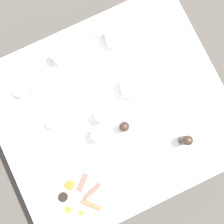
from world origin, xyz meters
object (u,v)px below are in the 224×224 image
teapot_far (115,37)px  teacup_with_saucer_right (22,90)px  pepper_grinder (186,140)px  napkin_folded (195,85)px  breakfast_plate (78,198)px  knife_by_plate (149,164)px  fork_by_plate (79,87)px  spoon_for_tea (25,134)px  salt_grinder (124,127)px  teapot_near (131,88)px  wine_glass_spare (102,117)px  water_glass_tall (99,135)px  teacup_with_saucer_left (55,121)px  water_glass_short (58,56)px

teapot_far → teacup_with_saucer_right: bearing=-132.5°
teacup_with_saucer_right → pepper_grinder: size_ratio=1.31×
teapot_far → napkin_folded: 0.49m
breakfast_plate → knife_by_plate: 0.40m
breakfast_plate → fork_by_plate: breakfast_plate is taller
fork_by_plate → spoon_for_tea: 0.37m
pepper_grinder → salt_grinder: (-0.19, -0.25, 0.00)m
teapot_near → wine_glass_spare: size_ratio=1.75×
water_glass_tall → fork_by_plate: water_glass_tall is taller
pepper_grinder → fork_by_plate: (-0.49, -0.37, -0.06)m
breakfast_plate → wine_glass_spare: 0.43m
fork_by_plate → wine_glass_spare: bearing=12.3°
napkin_folded → pepper_grinder: bearing=-38.9°
spoon_for_tea → knife_by_plate: bearing=51.1°
breakfast_plate → knife_by_plate: (0.01, 0.40, -0.01)m
fork_by_plate → teapot_far: bearing=118.4°
water_glass_tall → pepper_grinder: bearing=61.0°
teapot_near → teacup_with_saucer_left: bearing=149.3°
pepper_grinder → salt_grinder: bearing=-127.7°
breakfast_plate → napkin_folded: bearing=108.3°
teapot_far → pepper_grinder: size_ratio=1.29×
teapot_near → teapot_far: bearing=52.0°
pepper_grinder → napkin_folded: (-0.24, 0.19, -0.06)m
teacup_with_saucer_left → wine_glass_spare: 0.25m
salt_grinder → wine_glass_spare: bearing=-140.5°
wine_glass_spare → teapot_far: bearing=145.8°
teapot_far → salt_grinder: salt_grinder is taller
teapot_far → spoon_for_tea: (0.26, -0.64, -0.04)m
teapot_near → water_glass_tall: 0.29m
water_glass_short → breakfast_plate: bearing=-16.8°
teapot_near → fork_by_plate: size_ratio=1.01×
teapot_far → wine_glass_spare: bearing=-81.3°
teapot_near → water_glass_tall: teapot_near is taller
spoon_for_tea → teapot_near: bearing=88.0°
knife_by_plate → fork_by_plate: bearing=-163.1°
water_glass_tall → fork_by_plate: size_ratio=0.62×
teacup_with_saucer_right → water_glass_short: 0.26m
napkin_folded → teacup_with_saucer_left: bearing=-100.6°
teacup_with_saucer_left → water_glass_short: bearing=152.6°
salt_grinder → teapot_far: bearing=160.0°
fork_by_plate → teacup_with_saucer_left: bearing=-58.6°
teapot_far → spoon_for_tea: bearing=-115.1°
teacup_with_saucer_right → water_glass_tall: 0.47m
breakfast_plate → napkin_folded: 0.85m
breakfast_plate → spoon_for_tea: (-0.41, -0.12, -0.01)m
wine_glass_spare → spoon_for_tea: wine_glass_spare is taller
spoon_for_tea → pepper_grinder: bearing=62.3°
breakfast_plate → napkin_folded: size_ratio=1.67×
teacup_with_saucer_right → salt_grinder: size_ratio=1.31×
pepper_grinder → knife_by_plate: pepper_grinder is taller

